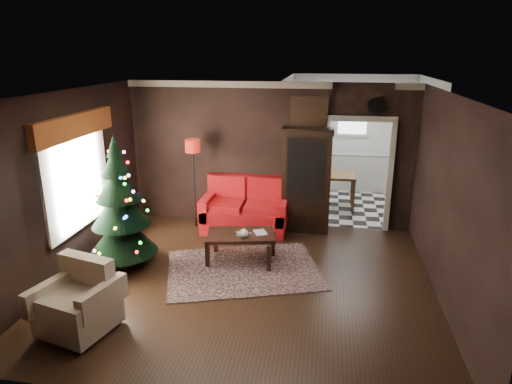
% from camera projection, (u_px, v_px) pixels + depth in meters
% --- Properties ---
extents(floor, '(5.50, 5.50, 0.00)m').
position_uv_depth(floor, '(247.00, 282.00, 6.82)').
color(floor, black).
rests_on(floor, ground).
extents(ceiling, '(5.50, 5.50, 0.00)m').
position_uv_depth(ceiling, '(245.00, 94.00, 5.98)').
color(ceiling, white).
rests_on(ceiling, ground).
extents(wall_back, '(5.50, 0.00, 5.50)m').
position_uv_depth(wall_back, '(269.00, 155.00, 8.75)').
color(wall_back, black).
rests_on(wall_back, ground).
extents(wall_front, '(5.50, 0.00, 5.50)m').
position_uv_depth(wall_front, '(196.00, 278.00, 4.05)').
color(wall_front, black).
rests_on(wall_front, ground).
extents(wall_left, '(0.00, 5.50, 5.50)m').
position_uv_depth(wall_left, '(67.00, 185.00, 6.82)').
color(wall_left, black).
rests_on(wall_left, ground).
extents(wall_right, '(0.00, 5.50, 5.50)m').
position_uv_depth(wall_right, '(450.00, 204.00, 5.98)').
color(wall_right, black).
rests_on(wall_right, ground).
extents(doorway, '(1.10, 0.10, 2.10)m').
position_uv_depth(doorway, '(357.00, 176.00, 8.60)').
color(doorway, beige).
rests_on(doorway, ground).
extents(left_window, '(0.05, 1.60, 1.40)m').
position_uv_depth(left_window, '(76.00, 179.00, 6.98)').
color(left_window, white).
rests_on(left_window, wall_left).
extents(valance, '(0.12, 2.10, 0.35)m').
position_uv_depth(valance, '(75.00, 126.00, 6.72)').
color(valance, brown).
rests_on(valance, wall_left).
extents(kitchen_floor, '(3.00, 3.00, 0.00)m').
position_uv_depth(kitchen_floor, '(351.00, 203.00, 10.33)').
color(kitchen_floor, silver).
rests_on(kitchen_floor, ground).
extents(kitchen_window, '(0.70, 0.06, 0.70)m').
position_uv_depth(kitchen_window, '(353.00, 120.00, 11.18)').
color(kitchen_window, white).
rests_on(kitchen_window, ground).
extents(rug, '(2.79, 2.38, 0.01)m').
position_uv_depth(rug, '(244.00, 269.00, 7.20)').
color(rug, '#3C2A32').
rests_on(rug, ground).
extents(loveseat, '(1.70, 0.90, 1.00)m').
position_uv_depth(loveseat, '(245.00, 205.00, 8.66)').
color(loveseat, maroon).
rests_on(loveseat, ground).
extents(curio_cabinet, '(0.90, 0.45, 1.90)m').
position_uv_depth(curio_cabinet, '(306.00, 183.00, 8.56)').
color(curio_cabinet, black).
rests_on(curio_cabinet, ground).
extents(floor_lamp, '(0.39, 0.39, 1.84)m').
position_uv_depth(floor_lamp, '(194.00, 186.00, 8.74)').
color(floor_lamp, black).
rests_on(floor_lamp, ground).
extents(christmas_tree, '(1.41, 1.41, 2.06)m').
position_uv_depth(christmas_tree, '(120.00, 205.00, 7.03)').
color(christmas_tree, black).
rests_on(christmas_tree, ground).
extents(armchair, '(1.00, 1.00, 0.84)m').
position_uv_depth(armchair, '(77.00, 298.00, 5.51)').
color(armchair, tan).
rests_on(armchair, ground).
extents(coffee_table, '(1.19, 0.85, 0.49)m').
position_uv_depth(coffee_table, '(241.00, 247.00, 7.42)').
color(coffee_table, black).
rests_on(coffee_table, rug).
extents(teapot, '(0.18, 0.18, 0.15)m').
position_uv_depth(teapot, '(244.00, 234.00, 7.14)').
color(teapot, silver).
rests_on(teapot, coffee_table).
extents(cup_a, '(0.07, 0.07, 0.05)m').
position_uv_depth(cup_a, '(238.00, 234.00, 7.26)').
color(cup_a, silver).
rests_on(cup_a, coffee_table).
extents(cup_b, '(0.10, 0.10, 0.07)m').
position_uv_depth(cup_b, '(243.00, 232.00, 7.31)').
color(cup_b, silver).
rests_on(cup_b, coffee_table).
extents(book, '(0.18, 0.10, 0.26)m').
position_uv_depth(book, '(255.00, 226.00, 7.29)').
color(book, tan).
rests_on(book, coffee_table).
extents(wall_clock, '(0.32, 0.32, 0.06)m').
position_uv_depth(wall_clock, '(376.00, 107.00, 8.12)').
color(wall_clock, white).
rests_on(wall_clock, wall_back).
extents(painting, '(0.62, 0.05, 0.52)m').
position_uv_depth(painting, '(309.00, 112.00, 8.34)').
color(painting, '#AE7E38').
rests_on(painting, wall_back).
extents(kitchen_counter, '(1.80, 0.60, 0.90)m').
position_uv_depth(kitchen_counter, '(350.00, 171.00, 11.32)').
color(kitchen_counter, silver).
rests_on(kitchen_counter, ground).
extents(kitchen_table, '(0.70, 0.70, 0.75)m').
position_uv_depth(kitchen_table, '(338.00, 191.00, 9.98)').
color(kitchen_table, brown).
rests_on(kitchen_table, ground).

